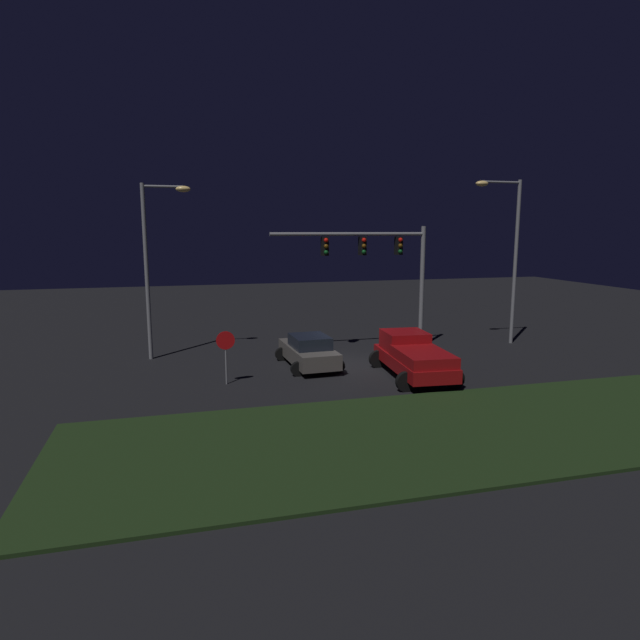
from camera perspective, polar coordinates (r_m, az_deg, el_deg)
name	(u,v)px	position (r m, az deg, el deg)	size (l,w,h in m)	color
ground_plane	(346,364)	(25.79, 2.74, -4.67)	(80.00, 80.00, 0.00)	black
grass_median	(436,433)	(17.59, 12.17, -11.54)	(23.14, 7.52, 0.10)	black
pickup_truck	(412,354)	(23.77, 9.72, -3.54)	(3.17, 5.54, 1.80)	maroon
car_sedan	(309,351)	(25.12, -1.20, -3.31)	(2.62, 4.48, 1.51)	#514C47
traffic_signal_gantry	(380,257)	(28.31, 6.33, 6.59)	(8.32, 0.56, 6.50)	slate
street_lamp_left	(155,251)	(27.36, -17.03, 6.96)	(2.32, 0.44, 8.49)	slate
street_lamp_right	(508,243)	(31.48, 19.26, 7.67)	(2.76, 0.44, 8.98)	slate
stop_sign	(226,347)	(22.43, -9.93, -2.85)	(0.76, 0.08, 2.23)	slate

